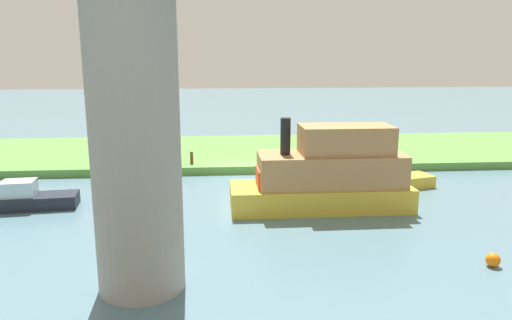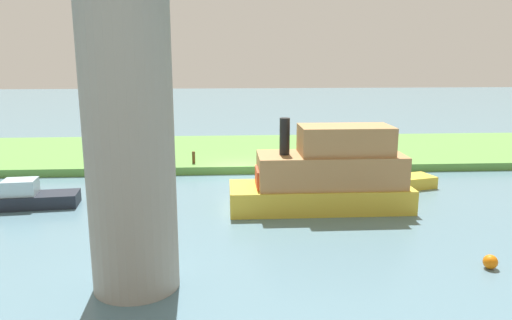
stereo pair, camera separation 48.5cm
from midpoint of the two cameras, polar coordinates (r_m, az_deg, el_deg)
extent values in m
plane|color=slate|center=(30.39, -1.52, -1.71)|extent=(160.00, 160.00, 0.00)
cube|color=#5B9342|center=(36.19, -1.87, 0.96)|extent=(80.00, 12.00, 0.50)
cylinder|color=#9E998E|center=(15.12, -13.82, 4.01)|extent=(2.72, 2.72, 10.50)
cylinder|color=#2D334C|center=(32.55, -11.96, 0.36)|extent=(0.29, 0.29, 0.55)
cylinder|color=gold|center=(32.44, -12.00, 1.36)|extent=(0.48, 0.48, 0.60)
sphere|color=tan|center=(32.37, -12.04, 2.09)|extent=(0.24, 0.24, 0.24)
cylinder|color=brown|center=(31.35, -6.87, 0.29)|extent=(0.20, 0.20, 0.77)
cube|color=gold|center=(23.88, 8.02, -4.29)|extent=(8.69, 2.93, 1.16)
cube|color=#B27F4C|center=(23.63, 9.26, -1.12)|extent=(6.95, 2.63, 1.54)
cube|color=#B27F4C|center=(23.50, 10.99, 2.34)|extent=(4.35, 2.22, 1.35)
cylinder|color=black|center=(22.93, 3.98, 2.78)|extent=(0.48, 0.48, 1.73)
cube|color=#D84C2D|center=(23.27, 2.49, -2.04)|extent=(1.55, 1.74, 0.87)
cube|color=gold|center=(28.32, 16.71, -2.59)|extent=(4.48, 2.58, 0.66)
cube|color=silver|center=(27.83, 15.86, -1.29)|extent=(1.79, 1.57, 0.75)
cube|color=#1E232D|center=(26.22, -24.09, -4.33)|extent=(4.34, 1.93, 0.65)
cube|color=silver|center=(26.20, -25.41, -2.88)|extent=(1.63, 1.35, 0.75)
sphere|color=orange|center=(19.28, 26.41, -10.63)|extent=(0.50, 0.50, 0.50)
camera|label=1|loc=(0.24, -89.45, 0.12)|focal=34.16mm
camera|label=2|loc=(0.24, 90.55, -0.12)|focal=34.16mm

